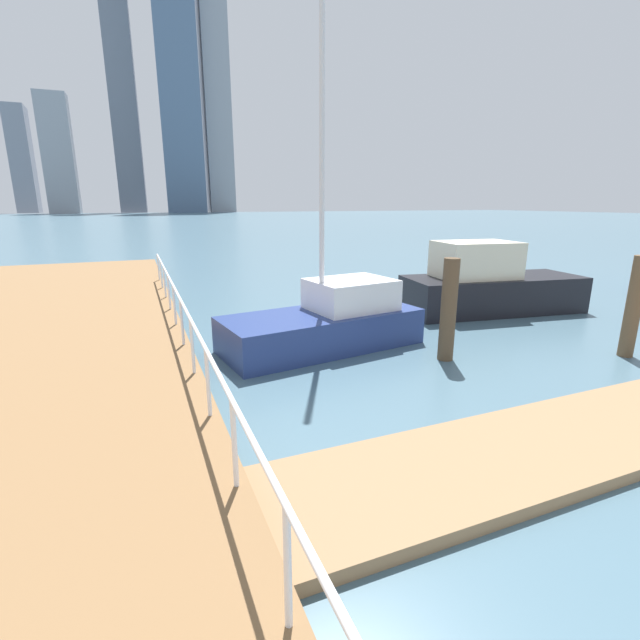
# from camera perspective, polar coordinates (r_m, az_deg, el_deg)

# --- Properties ---
(ground_plane) EXTENTS (300.00, 300.00, 0.00)m
(ground_plane) POSITION_cam_1_polar(r_m,az_deg,el_deg) (17.48, -8.86, 3.10)
(ground_plane) COLOR #476675
(floating_dock) EXTENTS (13.63, 2.00, 0.18)m
(floating_dock) POSITION_cam_1_polar(r_m,az_deg,el_deg) (9.01, 35.62, -10.36)
(floating_dock) COLOR #93704C
(floating_dock) RESTS_ON ground_plane
(boardwalk_railing) EXTENTS (0.06, 26.09, 1.08)m
(boardwalk_railing) POSITION_cam_1_polar(r_m,az_deg,el_deg) (6.72, -14.28, -5.19)
(boardwalk_railing) COLOR white
(boardwalk_railing) RESTS_ON boardwalk
(dock_piling_4) EXTENTS (0.32, 0.32, 2.35)m
(dock_piling_4) POSITION_cam_1_polar(r_m,az_deg,el_deg) (12.46, 35.12, 1.35)
(dock_piling_4) COLOR brown
(dock_piling_4) RESTS_ON ground_plane
(dock_piling_5) EXTENTS (0.35, 0.35, 2.32)m
(dock_piling_5) POSITION_cam_1_polar(r_m,az_deg,el_deg) (10.38, 16.08, 1.22)
(dock_piling_5) COLOR brown
(dock_piling_5) RESTS_ON ground_plane
(moored_boat_3) EXTENTS (6.01, 2.92, 2.30)m
(moored_boat_3) POSITION_cam_1_polar(r_m,az_deg,el_deg) (15.59, 20.66, 4.14)
(moored_boat_3) COLOR black
(moored_boat_3) RESTS_ON ground_plane
(moored_boat_4) EXTENTS (5.13, 2.68, 8.00)m
(moored_boat_4) POSITION_cam_1_polar(r_m,az_deg,el_deg) (11.03, 1.04, -0.12)
(moored_boat_4) COLOR navy
(moored_boat_4) RESTS_ON ground_plane
(skyline_tower_0) EXTENTS (6.42, 10.55, 33.34)m
(skyline_tower_0) POSITION_cam_1_polar(r_m,az_deg,el_deg) (183.18, -33.75, 16.57)
(skyline_tower_0) COLOR gray
(skyline_tower_0) RESTS_ON ground_plane
(skyline_tower_1) EXTENTS (8.60, 7.23, 34.86)m
(skyline_tower_1) POSITION_cam_1_polar(r_m,az_deg,el_deg) (165.70, -30.41, 17.72)
(skyline_tower_1) COLOR #8C939E
(skyline_tower_1) RESTS_ON ground_plane
(skyline_tower_2) EXTENTS (8.93, 10.74, 77.46)m
(skyline_tower_2) POSITION_cam_1_polar(r_m,az_deg,el_deg) (177.95, -23.89, 25.08)
(skyline_tower_2) COLOR slate
(skyline_tower_2) RESTS_ON ground_plane
(skyline_tower_3) EXTENTS (13.64, 11.29, 75.85)m
(skyline_tower_3) POSITION_cam_1_polar(r_m,az_deg,el_deg) (170.03, -17.53, 25.88)
(skyline_tower_3) COLOR slate
(skyline_tower_3) RESTS_ON ground_plane
(skyline_tower_4) EXTENTS (9.28, 12.71, 75.69)m
(skyline_tower_4) POSITION_cam_1_polar(r_m,az_deg,el_deg) (176.22, -13.15, 25.71)
(skyline_tower_4) COLOR #8C939E
(skyline_tower_4) RESTS_ON ground_plane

